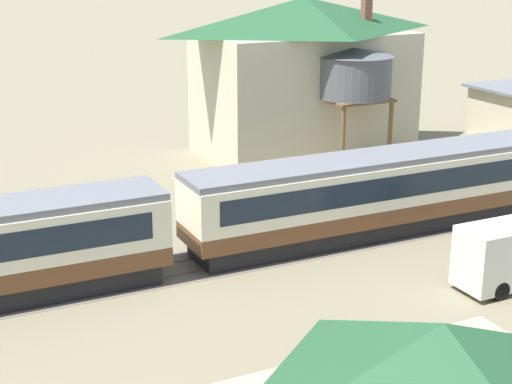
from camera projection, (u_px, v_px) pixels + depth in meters
name	position (u px, v px, depth m)	size (l,w,h in m)	color
ground_plane	(455.00, 213.00, 42.05)	(600.00, 600.00, 0.00)	#7A7056
passenger_train	(180.00, 221.00, 34.28)	(89.07, 3.22, 4.03)	brown
railway_track	(141.00, 275.00, 34.18)	(141.32, 3.60, 0.04)	#665B51
station_house_dark_green_roof	(303.00, 75.00, 52.90)	(14.59, 8.97, 10.53)	beige
water_tower	(354.00, 74.00, 49.57)	(5.01, 5.01, 7.63)	brown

